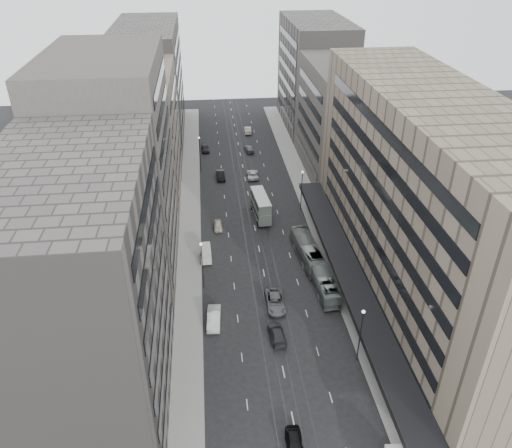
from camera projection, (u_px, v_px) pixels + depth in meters
name	position (u px, v px, depth m)	size (l,w,h in m)	color
ground	(277.00, 338.00, 67.72)	(220.00, 220.00, 0.00)	black
sidewalk_right	(310.00, 203.00, 100.76)	(4.00, 125.00, 0.15)	gray
sidewalk_left	(190.00, 209.00, 98.61)	(4.00, 125.00, 0.15)	gray
department_store	(425.00, 206.00, 68.80)	(19.20, 60.00, 30.00)	#7D705B
building_right_mid	(343.00, 120.00, 107.87)	(15.00, 28.00, 24.00)	#47423D
building_right_far	(315.00, 75.00, 132.44)	(15.00, 32.00, 28.00)	#5A5551
building_left_a	(84.00, 301.00, 51.26)	(15.00, 28.00, 30.00)	#5A5551
building_left_b	(116.00, 172.00, 73.27)	(15.00, 26.00, 34.00)	#47423D
building_left_c	(138.00, 136.00, 98.62)	(15.00, 28.00, 25.00)	#776D5D
building_left_d	(150.00, 83.00, 126.02)	(15.00, 38.00, 28.00)	#5A5551
lamp_right_near	(361.00, 330.00, 61.66)	(0.44, 0.44, 8.32)	#262628
lamp_right_far	(302.00, 186.00, 95.79)	(0.44, 0.44, 8.32)	#262628
lamp_left_near	(202.00, 260.00, 74.42)	(0.44, 0.44, 8.32)	#262628
lamp_left_far	(200.00, 150.00, 111.11)	(0.44, 0.44, 8.32)	#262628
bus_near	(323.00, 282.00, 75.92)	(2.55, 10.90, 3.04)	gray
bus_far	(307.00, 251.00, 82.92)	(2.87, 12.27, 3.42)	slate
double_decker	(261.00, 206.00, 94.53)	(3.28, 8.77, 4.70)	slate
panel_van	(206.00, 253.00, 82.92)	(2.01, 3.90, 2.42)	silver
sedan_0	(294.00, 444.00, 52.97)	(1.82, 4.51, 1.54)	black
sedan_1	(214.00, 318.00, 69.91)	(1.82, 5.21, 1.72)	silver
sedan_2	(275.00, 302.00, 73.06)	(2.72, 5.89, 1.64)	#5C5C5E
sedan_3	(277.00, 334.00, 67.45)	(2.02, 4.98, 1.45)	#29292C
sedan_4	(218.00, 226.00, 91.90)	(1.57, 3.91, 1.33)	#BEB89E
sedan_5	(221.00, 175.00, 110.19)	(1.69, 4.85, 1.60)	black
sedan_6	(253.00, 174.00, 110.69)	(2.40, 5.20, 1.44)	silver
sedan_7	(249.00, 149.00, 123.57)	(1.93, 4.74, 1.38)	slate
sedan_8	(205.00, 148.00, 123.69)	(1.83, 4.54, 1.55)	black
sedan_9	(248.00, 130.00, 134.50)	(1.75, 5.02, 1.65)	#BEB29D
pedestrian	(400.00, 414.00, 55.89)	(0.65, 0.43, 1.79)	black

